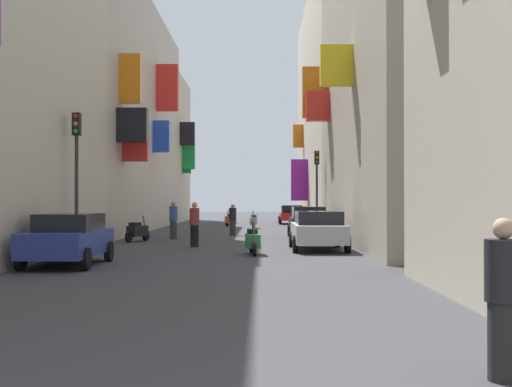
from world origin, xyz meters
name	(u,v)px	position (x,y,z in m)	size (l,w,h in m)	color
ground_plane	(229,238)	(0.00, 30.00, 0.00)	(140.00, 140.00, 0.00)	#38383D
building_left_mid_a	(72,69)	(-7.99, 31.48, 8.42)	(7.37, 10.54, 16.85)	#B2A899
building_left_mid_b	(123,126)	(-7.99, 43.98, 6.91)	(7.34, 14.48, 13.81)	#B2A899
building_left_mid_c	(150,151)	(-7.98, 55.60, 6.07)	(7.17, 8.77, 12.13)	#BCB29E
building_right_mid_b	(414,89)	(7.99, 26.21, 6.53)	(7.32, 19.48, 13.05)	#9E9384
building_right_mid_c	(347,111)	(7.99, 47.98, 8.45)	(7.24, 24.05, 16.91)	#BCB29E
parked_car_blue	(68,238)	(-3.88, 16.55, 0.76)	(1.87, 4.02, 1.44)	navy
parked_car_black	(308,222)	(3.79, 30.05, 0.78)	(1.85, 4.00, 1.50)	black
parked_car_red	(291,214)	(3.86, 48.80, 0.74)	(1.92, 3.99, 1.41)	#B21E1E
parked_car_silver	(318,229)	(3.60, 22.35, 0.75)	(1.98, 4.37, 1.42)	#B7B7BC
scooter_silver	(254,221)	(1.07, 41.18, 0.46)	(0.50, 1.94, 1.13)	#ADADB2
scooter_green	(253,241)	(1.24, 20.26, 0.46)	(0.53, 1.84, 1.13)	#287F3D
scooter_orange	(230,220)	(-0.55, 43.81, 0.46)	(0.83, 1.81, 1.13)	orange
scooter_black	(137,231)	(-3.89, 27.18, 0.46)	(0.81, 1.85, 1.13)	black
pedestrian_crossing	(233,220)	(0.07, 32.46, 0.81)	(0.53, 0.53, 1.64)	#333333
pedestrian_near_left	(504,300)	(3.95, 4.64, 0.82)	(0.53, 0.53, 1.65)	black
pedestrian_near_right	(194,224)	(-1.07, 23.90, 0.87)	(0.39, 0.39, 1.75)	black
pedestrian_mid_street	(173,220)	(-2.56, 29.10, 0.89)	(0.54, 0.54, 1.77)	#323232
traffic_light_near_corner	(76,159)	(-4.60, 20.01, 3.18)	(0.26, 0.34, 4.72)	#2D2D2D
traffic_light_far_corner	(317,177)	(4.58, 34.39, 3.05)	(0.26, 0.34, 4.51)	#2D2D2D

